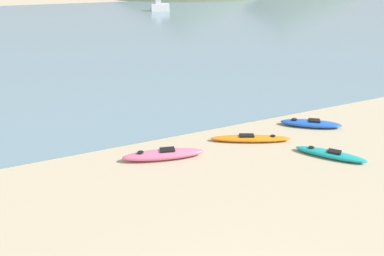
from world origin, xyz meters
name	(u,v)px	position (x,y,z in m)	size (l,w,h in m)	color
bay_water	(42,30)	(0.00, 45.60, 0.03)	(160.00, 70.00, 0.06)	slate
kayak_on_sand_0	(311,123)	(8.88, 8.98, 0.15)	(2.67, 2.21, 0.35)	blue
kayak_on_sand_1	(251,138)	(5.46, 8.80, 0.12)	(3.33, 1.98, 0.29)	orange
kayak_on_sand_2	(330,154)	(7.47, 6.26, 0.13)	(2.12, 2.49, 0.30)	teal
kayak_on_sand_4	(163,154)	(1.54, 8.87, 0.18)	(3.22, 1.41, 0.40)	#E5668C
moored_boat_0	(160,7)	(19.98, 59.20, 0.75)	(3.27, 2.04, 1.96)	white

